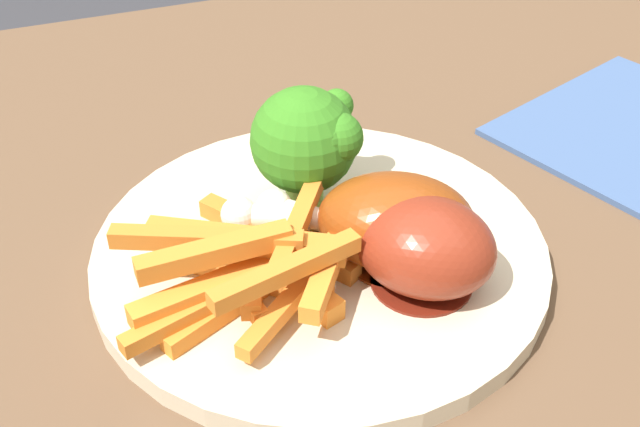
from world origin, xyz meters
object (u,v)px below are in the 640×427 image
carrot_fries_pile (256,263)px  chicken_drumstick_near (416,244)px  broccoli_floret_front (310,139)px  chicken_drumstick_far (388,222)px  dining_table (378,327)px  dinner_plate (320,252)px

carrot_fries_pile → chicken_drumstick_near: chicken_drumstick_near is taller
carrot_fries_pile → chicken_drumstick_near: bearing=-16.3°
broccoli_floret_front → chicken_drumstick_far: (0.02, -0.06, -0.02)m
dining_table → broccoli_floret_front: 0.18m
dining_table → chicken_drumstick_far: size_ratio=8.26×
dining_table → chicken_drumstick_near: 0.18m
dinner_plate → chicken_drumstick_near: size_ratio=2.12×
dining_table → dinner_plate: (-0.06, -0.05, 0.12)m
dinner_plate → broccoli_floret_front: broccoli_floret_front is taller
dinner_plate → dining_table: bearing=37.0°
chicken_drumstick_near → dining_table: bearing=72.5°
dining_table → carrot_fries_pile: (-0.10, -0.07, 0.15)m
dining_table → dinner_plate: dinner_plate is taller
broccoli_floret_front → chicken_drumstick_far: size_ratio=0.55×
dinner_plate → carrot_fries_pile: bearing=-152.4°
chicken_drumstick_near → chicken_drumstick_far: same height
carrot_fries_pile → dinner_plate: bearing=27.6°
chicken_drumstick_near → chicken_drumstick_far: 0.02m
chicken_drumstick_far → broccoli_floret_front: bearing=108.8°
dinner_plate → carrot_fries_pile: (-0.04, -0.02, 0.02)m
dining_table → broccoli_floret_front: (-0.05, -0.01, 0.17)m
dining_table → carrot_fries_pile: carrot_fries_pile is taller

